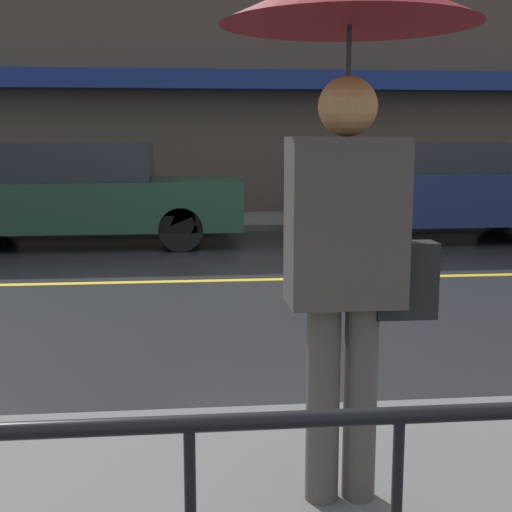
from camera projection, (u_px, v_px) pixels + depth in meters
name	position (u px, v px, depth m)	size (l,w,h in m)	color
ground_plane	(281.00, 279.00, 7.91)	(80.00, 80.00, 0.00)	#262628
sidewalk_far	(243.00, 221.00, 12.85)	(28.00, 2.12, 0.11)	#60605E
lane_marking	(281.00, 279.00, 7.91)	(25.20, 0.12, 0.01)	gold
building_storefront	(237.00, 42.00, 13.48)	(28.00, 0.85, 6.74)	#4C4238
pedestrian	(350.00, 100.00, 2.66)	(0.96, 0.96, 2.08)	#4C4742
car_dark_green	(79.00, 194.00, 10.35)	(4.58, 1.78, 1.48)	#193828
car_navy	(434.00, 189.00, 10.88)	(4.47, 1.87, 1.48)	#19234C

